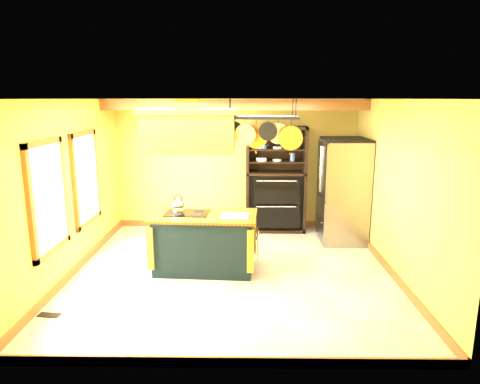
{
  "coord_description": "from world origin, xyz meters",
  "views": [
    {
      "loc": [
        0.2,
        -6.39,
        2.71
      ],
      "look_at": [
        0.12,
        0.3,
        1.24
      ],
      "focal_mm": 32.0,
      "sensor_mm": 36.0,
      "label": 1
    }
  ],
  "objects_px": {
    "range_hood": "(189,129)",
    "refrigerator": "(343,193)",
    "hutch": "(275,190)",
    "kitchen_island": "(204,242)",
    "pot_rack": "(263,126)"
  },
  "relations": [
    {
      "from": "range_hood",
      "to": "refrigerator",
      "type": "distance_m",
      "value": 3.37
    },
    {
      "from": "hutch",
      "to": "refrigerator",
      "type": "bearing_deg",
      "value": -27.73
    },
    {
      "from": "kitchen_island",
      "to": "pot_rack",
      "type": "relative_size",
      "value": 1.46
    },
    {
      "from": "pot_rack",
      "to": "hutch",
      "type": "height_order",
      "value": "pot_rack"
    },
    {
      "from": "pot_rack",
      "to": "kitchen_island",
      "type": "bearing_deg",
      "value": 179.94
    },
    {
      "from": "kitchen_island",
      "to": "range_hood",
      "type": "xyz_separation_m",
      "value": [
        -0.2,
        -0.0,
        1.78
      ]
    },
    {
      "from": "kitchen_island",
      "to": "pot_rack",
      "type": "height_order",
      "value": "pot_rack"
    },
    {
      "from": "pot_rack",
      "to": "hutch",
      "type": "distance_m",
      "value": 2.64
    },
    {
      "from": "kitchen_island",
      "to": "refrigerator",
      "type": "distance_m",
      "value": 2.98
    },
    {
      "from": "kitchen_island",
      "to": "hutch",
      "type": "distance_m",
      "value": 2.55
    },
    {
      "from": "range_hood",
      "to": "hutch",
      "type": "xyz_separation_m",
      "value": [
        1.47,
        2.17,
        -1.4
      ]
    },
    {
      "from": "range_hood",
      "to": "hutch",
      "type": "distance_m",
      "value": 2.98
    },
    {
      "from": "kitchen_island",
      "to": "refrigerator",
      "type": "bearing_deg",
      "value": 34.71
    },
    {
      "from": "range_hood",
      "to": "pot_rack",
      "type": "relative_size",
      "value": 1.24
    },
    {
      "from": "range_hood",
      "to": "hutch",
      "type": "height_order",
      "value": "range_hood"
    }
  ]
}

